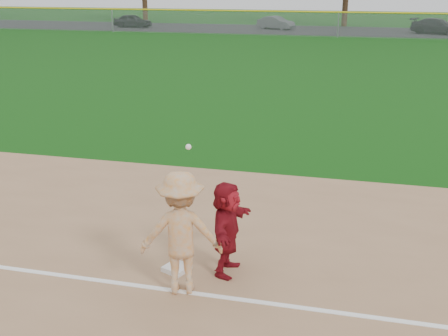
% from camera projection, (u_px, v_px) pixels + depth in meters
% --- Properties ---
extents(ground, '(160.00, 160.00, 0.00)m').
position_uv_depth(ground, '(202.00, 269.00, 9.41)').
color(ground, '#0F430D').
rests_on(ground, ground).
extents(foul_line, '(60.00, 0.10, 0.01)m').
position_uv_depth(foul_line, '(188.00, 292.00, 8.66)').
color(foul_line, white).
rests_on(foul_line, infield_dirt).
extents(parking_asphalt, '(120.00, 10.00, 0.01)m').
position_uv_depth(parking_asphalt, '(341.00, 31.00, 51.66)').
color(parking_asphalt, black).
rests_on(parking_asphalt, ground).
extents(first_base, '(0.48, 0.48, 0.08)m').
position_uv_depth(first_base, '(177.00, 268.00, 9.31)').
color(first_base, white).
rests_on(first_base, infield_dirt).
extents(base_runner, '(0.53, 1.48, 1.58)m').
position_uv_depth(base_runner, '(227.00, 228.00, 9.04)').
color(base_runner, maroon).
rests_on(base_runner, infield_dirt).
extents(car_left, '(3.84, 1.80, 1.27)m').
position_uv_depth(car_left, '(133.00, 21.00, 55.05)').
color(car_left, black).
rests_on(car_left, parking_asphalt).
extents(car_mid, '(3.84, 2.63, 1.20)m').
position_uv_depth(car_mid, '(276.00, 23.00, 53.11)').
color(car_mid, '#515358').
rests_on(car_mid, parking_asphalt).
extents(car_right, '(4.90, 3.59, 1.32)m').
position_uv_depth(car_right, '(438.00, 26.00, 48.52)').
color(car_right, black).
rests_on(car_right, parking_asphalt).
extents(first_base_play, '(1.40, 1.02, 2.27)m').
position_uv_depth(first_base_play, '(181.00, 233.00, 8.44)').
color(first_base_play, '#AFAFB2').
rests_on(first_base_play, infield_dirt).
extents(outfield_fence, '(110.00, 0.12, 110.00)m').
position_uv_depth(outfield_fence, '(339.00, 13.00, 45.52)').
color(outfield_fence, '#999EA0').
rests_on(outfield_fence, ground).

